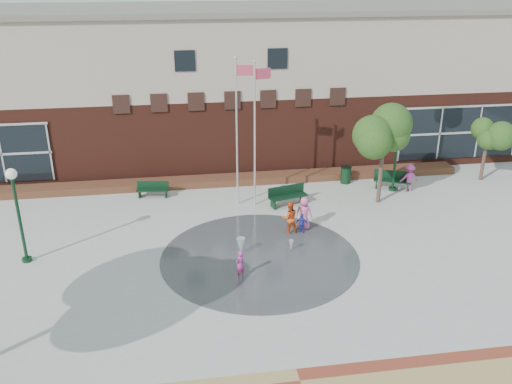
{
  "coord_description": "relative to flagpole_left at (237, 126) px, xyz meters",
  "views": [
    {
      "loc": [
        -3.25,
        -16.87,
        11.44
      ],
      "look_at": [
        0.0,
        4.0,
        2.6
      ],
      "focal_mm": 38.0,
      "sensor_mm": 36.0,
      "label": 1
    }
  ],
  "objects": [
    {
      "name": "ground",
      "position": [
        0.19,
        -8.67,
        -4.2
      ],
      "size": [
        120.0,
        120.0,
        0.0
      ],
      "primitive_type": "plane",
      "color": "#666056",
      "rests_on": "ground"
    },
    {
      "name": "plaza_concrete",
      "position": [
        0.19,
        -4.67,
        -4.2
      ],
      "size": [
        46.0,
        18.0,
        0.01
      ],
      "primitive_type": "cube",
      "color": "#A8A8A0",
      "rests_on": "ground"
    },
    {
      "name": "splash_pad",
      "position": [
        0.19,
        -5.67,
        -4.2
      ],
      "size": [
        8.4,
        8.4,
        0.01
      ],
      "primitive_type": "cylinder",
      "color": "#383A3D",
      "rests_on": "ground"
    },
    {
      "name": "library_building",
      "position": [
        0.19,
        8.81,
        0.44
      ],
      "size": [
        44.4,
        10.4,
        9.2
      ],
      "color": "#56241A",
      "rests_on": "ground"
    },
    {
      "name": "flower_bed",
      "position": [
        0.19,
        2.93,
        -4.2
      ],
      "size": [
        26.0,
        1.2,
        0.4
      ],
      "primitive_type": "cube",
      "color": "maroon",
      "rests_on": "ground"
    },
    {
      "name": "flagpole_left",
      "position": [
        0.0,
        0.0,
        0.0
      ],
      "size": [
        0.88,
        0.2,
        7.55
      ],
      "rotation": [
        0.0,
        0.0,
        -0.14
      ],
      "color": "silver",
      "rests_on": "ground"
    },
    {
      "name": "flagpole_right",
      "position": [
        0.86,
        -0.19,
        -0.07
      ],
      "size": [
        0.89,
        0.31,
        7.4
      ],
      "rotation": [
        0.0,
        0.0,
        0.27
      ],
      "color": "silver",
      "rests_on": "ground"
    },
    {
      "name": "lamp_left",
      "position": [
        -9.49,
        -4.51,
        -1.63
      ],
      "size": [
        0.44,
        0.44,
        4.14
      ],
      "color": "#10321C",
      "rests_on": "ground"
    },
    {
      "name": "lamp_right",
      "position": [
        8.61,
        0.53,
        -1.52
      ],
      "size": [
        0.46,
        0.46,
        4.33
      ],
      "color": "#10321C",
      "rests_on": "ground"
    },
    {
      "name": "bench_left",
      "position": [
        -4.41,
        1.61,
        -3.93
      ],
      "size": [
        1.74,
        0.71,
        0.85
      ],
      "rotation": [
        0.0,
        0.0,
        -0.15
      ],
      "color": "#10321C",
      "rests_on": "ground"
    },
    {
      "name": "bench_mid",
      "position": [
        2.49,
        -0.57,
        -3.87
      ],
      "size": [
        2.13,
        1.09,
        1.03
      ],
      "rotation": [
        0.0,
        0.0,
        0.27
      ],
      "color": "#10321C",
      "rests_on": "ground"
    },
    {
      "name": "bench_right",
      "position": [
        8.65,
        0.75,
        -3.88
      ],
      "size": [
        2.07,
        1.29,
        1.01
      ],
      "rotation": [
        0.0,
        0.0,
        -0.4
      ],
      "color": "#10321C",
      "rests_on": "ground"
    },
    {
      "name": "trash_can",
      "position": [
        6.38,
        1.99,
        -3.7
      ],
      "size": [
        0.61,
        0.61,
        1.0
      ],
      "color": "#10321C",
      "rests_on": "ground"
    },
    {
      "name": "tree_mid",
      "position": [
        7.24,
        -0.89,
        -0.48
      ],
      "size": [
        3.03,
        3.03,
        5.11
      ],
      "color": "#402E26",
      "rests_on": "ground"
    },
    {
      "name": "tree_small_right",
      "position": [
        14.25,
        1.25,
        -1.54
      ],
      "size": [
        2.14,
        2.14,
        3.65
      ],
      "color": "#402E26",
      "rests_on": "ground"
    },
    {
      "name": "water_jet_a",
      "position": [
        -0.56,
        -5.27,
        -4.2
      ],
      "size": [
        0.38,
        0.38,
        0.73
      ],
      "primitive_type": "cone",
      "rotation": [
        3.14,
        0.0,
        0.0
      ],
      "color": "white",
      "rests_on": "ground"
    },
    {
      "name": "water_jet_b",
      "position": [
        1.63,
        -5.32,
        -4.2
      ],
      "size": [
        0.22,
        0.22,
        0.49
      ],
      "primitive_type": "cone",
      "rotation": [
        3.14,
        0.0,
        0.0
      ],
      "color": "white",
      "rests_on": "ground"
    },
    {
      "name": "child_splash",
      "position": [
        -0.83,
        -7.15,
        -3.61
      ],
      "size": [
        0.52,
        0.49,
        1.19
      ],
      "primitive_type": "imported",
      "rotation": [
        0.0,
        0.0,
        3.8
      ],
      "color": "#C53697",
      "rests_on": "ground"
    },
    {
      "name": "adult_red",
      "position": [
        1.91,
        -3.63,
        -3.42
      ],
      "size": [
        0.78,
        0.61,
        1.57
      ],
      "primitive_type": "imported",
      "rotation": [
        0.0,
        0.0,
        3.17
      ],
      "color": "#D04C1B",
      "rests_on": "ground"
    },
    {
      "name": "adult_pink",
      "position": [
        2.67,
        -3.29,
        -3.4
      ],
      "size": [
        0.93,
        0.8,
        1.6
      ],
      "primitive_type": "imported",
      "rotation": [
        0.0,
        0.0,
        2.7
      ],
      "color": "pink",
      "rests_on": "ground"
    },
    {
      "name": "child_blue",
      "position": [
        2.48,
        -3.73,
        -3.72
      ],
      "size": [
        0.62,
        0.45,
        0.97
      ],
      "primitive_type": "imported",
      "rotation": [
        0.0,
        0.0,
        2.72
      ],
      "color": "#2A3EAD",
      "rests_on": "ground"
    },
    {
      "name": "person_bench",
      "position": [
        9.43,
        0.34,
        -3.43
      ],
      "size": [
        1.02,
        0.61,
        1.55
      ],
      "primitive_type": "imported",
      "rotation": [
        0.0,
        0.0,
        3.1
      ],
      "color": "#CD47A1",
      "rests_on": "ground"
    }
  ]
}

